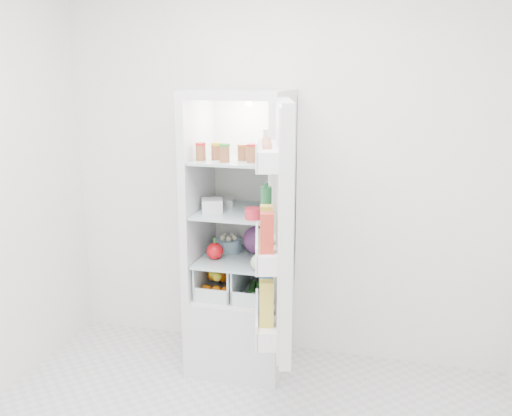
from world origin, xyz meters
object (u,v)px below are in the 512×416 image
(refrigerator, at_px, (243,266))
(red_cabbage, at_px, (257,240))
(mushroom_bowl, at_px, (228,245))
(fridge_door, at_px, (278,234))

(refrigerator, height_order, red_cabbage, refrigerator)
(mushroom_bowl, height_order, fridge_door, fridge_door)
(refrigerator, distance_m, fridge_door, 0.85)
(red_cabbage, bearing_deg, mushroom_bowl, -179.71)
(refrigerator, bearing_deg, mushroom_bowl, 156.40)
(mushroom_bowl, bearing_deg, refrigerator, -23.60)
(mushroom_bowl, relative_size, fridge_door, 0.13)
(red_cabbage, distance_m, mushroom_bowl, 0.20)
(mushroom_bowl, bearing_deg, fridge_door, -54.10)
(fridge_door, bearing_deg, red_cabbage, 8.87)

